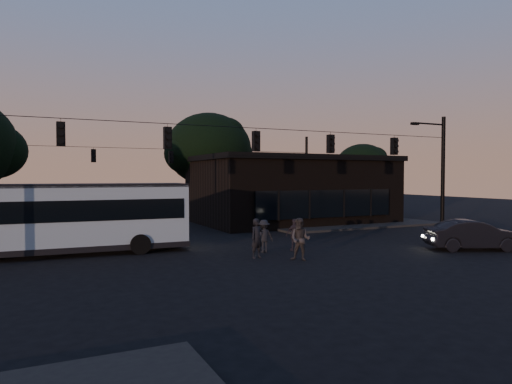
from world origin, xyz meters
name	(u,v)px	position (x,y,z in m)	size (l,w,h in m)	color
ground	(297,265)	(0.00, 0.00, 0.00)	(120.00, 120.00, 0.00)	black
sidewalk_far_right	(335,222)	(12.00, 14.00, 0.07)	(14.00, 10.00, 0.15)	black
building	(291,189)	(9.00, 15.97, 2.71)	(15.40, 10.41, 5.40)	black
tree_behind	(209,149)	(4.00, 22.00, 6.19)	(7.60, 7.60, 9.43)	black
tree_right	(363,167)	(18.00, 18.00, 4.63)	(5.20, 5.20, 6.86)	black
signal_rig_near	(256,163)	(0.00, 4.00, 4.45)	(26.24, 0.30, 7.50)	black
signal_rig_far	(171,171)	(0.00, 20.00, 4.20)	(26.24, 0.30, 7.50)	black
bus	(59,215)	(-8.99, 7.17, 1.92)	(12.28, 3.45, 3.42)	#90A8B7
car	(474,235)	(10.27, -0.47, 0.77)	(1.63, 4.67, 1.54)	black
pedestrian_a	(257,238)	(-0.77, 2.29, 0.92)	(0.67, 0.44, 1.83)	black
pedestrian_b	(300,239)	(0.70, 0.88, 0.96)	(0.93, 0.73, 1.92)	#312E2D
pedestrian_c	(295,235)	(1.85, 3.30, 0.82)	(0.96, 0.40, 1.64)	#252027
pedestrian_d	(264,236)	(0.24, 3.58, 0.81)	(1.05, 0.60, 1.62)	black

